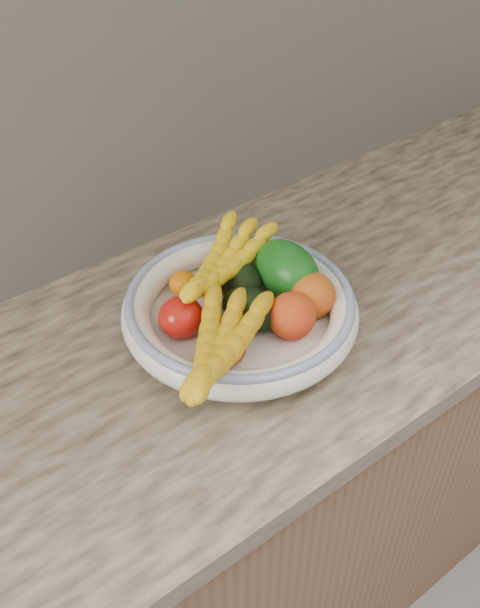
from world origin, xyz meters
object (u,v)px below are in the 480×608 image
at_px(banana_bunch_back, 222,267).
at_px(banana_bunch_front, 219,350).
at_px(green_mango, 286,271).
at_px(fruit_bowl, 240,309).

height_order(banana_bunch_back, banana_bunch_front, banana_bunch_back).
bearing_deg(banana_bunch_front, green_mango, -13.62).
relative_size(fruit_bowl, banana_bunch_front, 1.36).
bearing_deg(banana_bunch_back, green_mango, -60.40).
distance_m(fruit_bowl, green_mango, 0.11).
bearing_deg(banana_bunch_front, fruit_bowl, 1.90).
bearing_deg(banana_bunch_front, banana_bunch_back, 14.64).
xyz_separation_m(fruit_bowl, banana_bunch_back, (0.02, 0.07, 0.04)).
bearing_deg(fruit_bowl, banana_bunch_front, -140.56).
relative_size(fruit_bowl, green_mango, 2.82).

